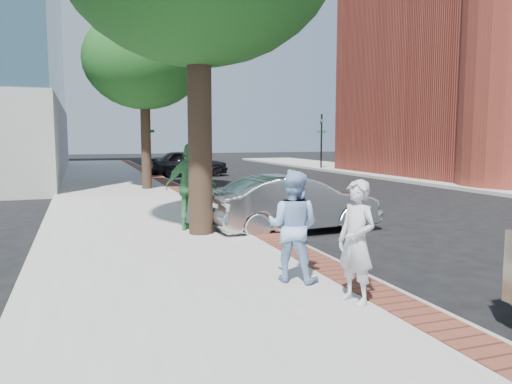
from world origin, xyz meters
name	(u,v)px	position (x,y,z in m)	size (l,w,h in m)	color
ground	(255,257)	(0.00, 0.00, 0.00)	(120.00, 120.00, 0.00)	black
sidewalk	(132,204)	(-1.50, 8.00, 0.07)	(5.00, 60.00, 0.15)	#9E9991
brick_strip	(197,198)	(0.70, 8.00, 0.15)	(0.60, 60.00, 0.01)	brown
curb	(207,200)	(1.05, 8.00, 0.07)	(0.10, 60.00, 0.15)	gray
sidewalk_far	(509,187)	(14.50, 8.00, 0.07)	(5.00, 60.00, 0.15)	#9E9991
signal_near	(149,137)	(0.90, 22.00, 2.25)	(0.70, 0.15, 3.80)	black
signal_far	(321,137)	(12.50, 22.00, 2.25)	(0.70, 0.15, 3.80)	black
tree_far	(144,60)	(-0.50, 12.00, 5.30)	(4.80, 4.80, 7.14)	black
parking_meter	(292,191)	(0.81, 0.18, 1.21)	(0.12, 0.32, 1.47)	gray
person_gray	(357,242)	(0.21, -3.26, 0.94)	(0.58, 0.38, 1.58)	#B6B7BB
person_officer	(293,226)	(-0.15, -2.09, 0.96)	(0.79, 0.61, 1.62)	#95B8E7
person_green	(191,187)	(-0.71, 2.38, 1.13)	(1.15, 0.48, 1.96)	#449652
sedan_silver	(294,204)	(1.69, 2.06, 0.68)	(1.43, 4.11, 1.35)	#AFB2B6
bg_car	(189,163)	(2.82, 19.59, 0.76)	(1.80, 4.47, 1.52)	black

